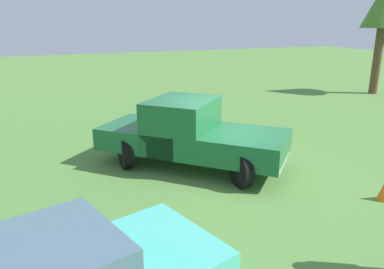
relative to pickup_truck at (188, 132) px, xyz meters
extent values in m
plane|color=#54843D|center=(-0.73, -0.90, -0.96)|extent=(80.00, 80.00, 0.00)
cylinder|color=black|center=(-0.67, -1.81, -0.55)|extent=(0.84, 0.22, 0.84)
cylinder|color=black|center=(-1.83, -0.61, -0.55)|extent=(0.84, 0.22, 0.84)
cylinder|color=black|center=(1.64, 0.43, -0.55)|extent=(0.84, 0.22, 0.84)
cylinder|color=black|center=(0.49, 1.63, -0.55)|extent=(0.84, 0.22, 0.84)
cube|color=#1E6638|center=(-1.18, -1.14, -0.20)|extent=(2.81, 2.81, 0.64)
cube|color=#1E6638|center=(0.12, 0.12, 0.18)|extent=(2.52, 2.53, 1.40)
cube|color=slate|center=(0.12, 0.12, 0.62)|extent=(2.24, 2.25, 0.48)
cube|color=#1E6638|center=(0.85, 0.82, -0.22)|extent=(3.10, 3.09, 0.60)
cube|color=silver|center=(-1.86, -1.80, -0.46)|extent=(1.40, 1.44, 0.16)
cylinder|color=black|center=(-3.80, 2.62, -0.64)|extent=(0.64, 0.20, 0.64)
cylinder|color=brown|center=(5.87, -13.66, 0.79)|extent=(0.44, 0.44, 3.50)
camera|label=1|loc=(-8.96, 3.80, 2.86)|focal=35.07mm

